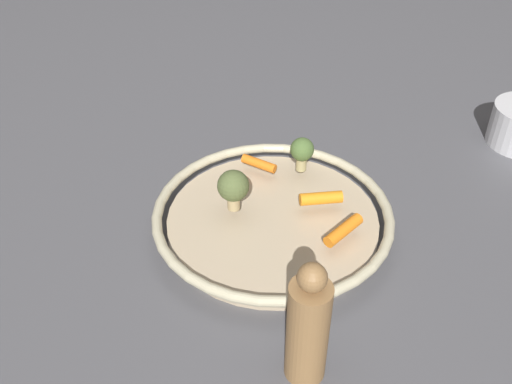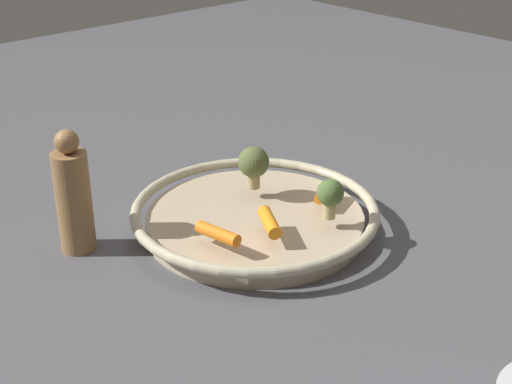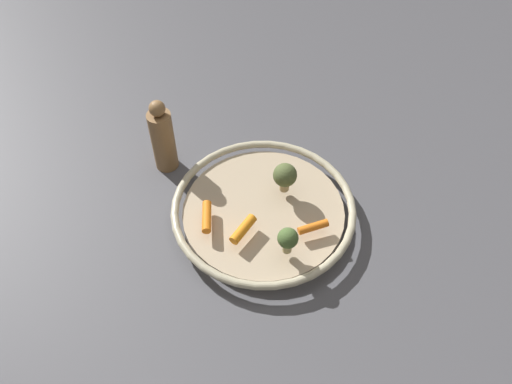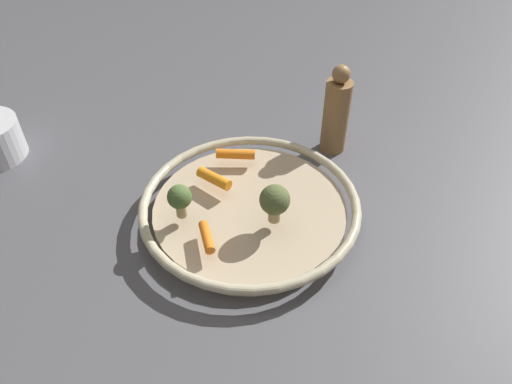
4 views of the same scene
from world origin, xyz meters
name	(u,v)px [view 2 (image 2 of 4)]	position (x,y,z in m)	size (l,w,h in m)	color
ground_plane	(255,230)	(0.00, 0.00, 0.00)	(2.45, 2.45, 0.00)	#4C4C51
serving_bowl	(255,217)	(0.00, 0.00, 0.02)	(0.34, 0.34, 0.04)	tan
baby_carrot_back	(218,234)	(0.04, -0.10, 0.05)	(0.02, 0.02, 0.06)	orange
baby_carrot_center	(269,222)	(0.06, -0.03, 0.05)	(0.02, 0.02, 0.06)	orange
baby_carrot_left	(325,192)	(0.05, 0.09, 0.05)	(0.01, 0.01, 0.06)	orange
broccoli_floret_mid	(254,163)	(-0.04, 0.04, 0.08)	(0.04, 0.04, 0.06)	tan
broccoli_floret_edge	(330,194)	(0.09, 0.05, 0.07)	(0.04, 0.04, 0.05)	tan
pepper_mill	(73,197)	(-0.12, -0.21, 0.08)	(0.05, 0.05, 0.17)	olive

